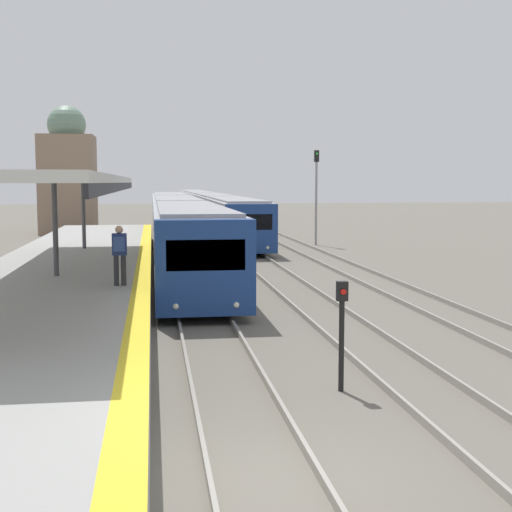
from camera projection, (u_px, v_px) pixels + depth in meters
The scene contains 9 objects.
ground_plane at pixel (265, 483), 9.16m from camera, with size 240.00×240.00×0.00m, color #666056.
track_platform_line at pixel (265, 477), 9.15m from camera, with size 1.51×120.00×0.15m.
platform_canopy at pixel (55, 180), 21.51m from camera, with size 4.00×22.85×3.04m.
person_on_platform at pixel (119, 250), 19.64m from camera, with size 0.40×0.40×1.66m.
train_near at pixel (176, 220), 41.48m from camera, with size 2.71×45.93×2.98m.
train_far at pixel (207, 207), 65.26m from camera, with size 2.64×60.23×2.88m.
signal_post_near at pixel (342, 324), 13.04m from camera, with size 0.20×0.21×2.05m.
signal_mast_far at pixel (316, 187), 43.39m from camera, with size 0.28×0.29×5.78m.
distant_domed_building at pixel (68, 175), 53.18m from camera, with size 4.00×4.00×9.51m.
Camera 1 is at (-1.39, -8.70, 3.85)m, focal length 50.00 mm.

